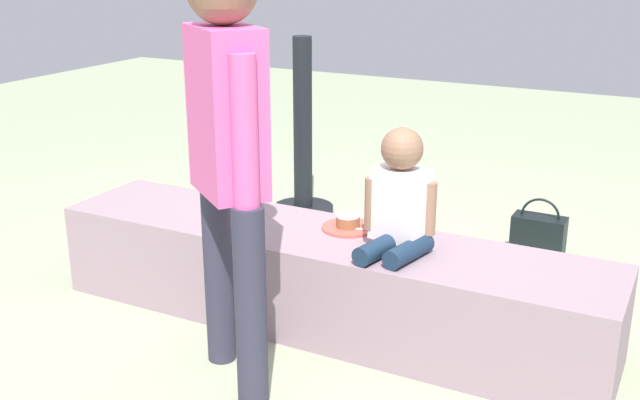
{
  "coord_description": "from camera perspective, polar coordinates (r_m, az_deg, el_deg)",
  "views": [
    {
      "loc": [
        1.34,
        -2.63,
        1.54
      ],
      "look_at": [
        0.13,
        -0.28,
        0.65
      ],
      "focal_mm": 43.11,
      "sensor_mm": 36.0,
      "label": 1
    }
  ],
  "objects": [
    {
      "name": "cake_plate",
      "position": [
        3.21,
        2.09,
        -1.82
      ],
      "size": [
        0.22,
        0.22,
        0.07
      ],
      "color": "#E0594C",
      "rests_on": "concrete_ledge"
    },
    {
      "name": "concrete_ledge",
      "position": [
        3.24,
        0.27,
        -5.89
      ],
      "size": [
        2.39,
        0.5,
        0.4
      ],
      "primitive_type": "cube",
      "color": "gray",
      "rests_on": "ground_plane"
    },
    {
      "name": "adult_standing",
      "position": [
        2.6,
        -6.85,
        4.5
      ],
      "size": [
        0.38,
        0.34,
        1.53
      ],
      "color": "#2E2E40",
      "rests_on": "ground_plane"
    },
    {
      "name": "railing_post",
      "position": [
        4.52,
        -1.28,
        3.73
      ],
      "size": [
        0.36,
        0.36,
        1.05
      ],
      "color": "black",
      "rests_on": "ground_plane"
    },
    {
      "name": "ground_plane",
      "position": [
        3.33,
        0.27,
        -9.07
      ],
      "size": [
        12.0,
        12.0,
        0.0
      ],
      "primitive_type": "plane",
      "color": "#9CA685"
    },
    {
      "name": "handbag_black_leather",
      "position": [
        4.03,
        15.88,
        -2.78
      ],
      "size": [
        0.26,
        0.13,
        0.34
      ],
      "color": "black",
      "rests_on": "ground_plane"
    },
    {
      "name": "child_seated",
      "position": [
        2.95,
        5.92,
        0.13
      ],
      "size": [
        0.28,
        0.34,
        0.48
      ],
      "color": "#182C44",
      "rests_on": "concrete_ledge"
    },
    {
      "name": "gift_bag",
      "position": [
        3.72,
        3.19,
        -3.85
      ],
      "size": [
        0.2,
        0.1,
        0.29
      ],
      "color": "gold",
      "rests_on": "ground_plane"
    },
    {
      "name": "party_cup_red",
      "position": [
        3.65,
        12.1,
        -6.01
      ],
      "size": [
        0.08,
        0.08,
        0.11
      ],
      "primitive_type": "cylinder",
      "color": "red",
      "rests_on": "ground_plane"
    },
    {
      "name": "water_bottle_near_gift",
      "position": [
        3.47,
        16.51,
        -7.14
      ],
      "size": [
        0.06,
        0.06,
        0.18
      ],
      "color": "silver",
      "rests_on": "ground_plane"
    }
  ]
}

